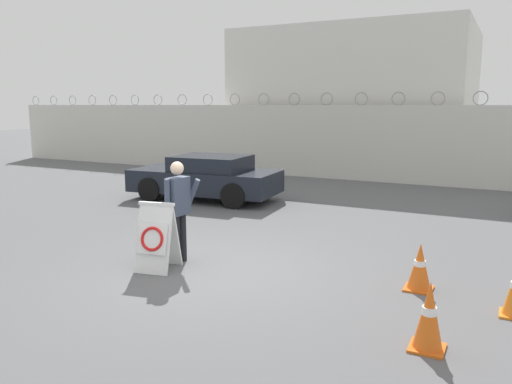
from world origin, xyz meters
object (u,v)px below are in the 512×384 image
at_px(barricade_sign, 157,237).
at_px(parked_car_front_coupe, 206,177).
at_px(traffic_cone_far, 429,316).
at_px(security_guard, 178,207).
at_px(traffic_cone_mid, 420,267).

height_order(barricade_sign, parked_car_front_coupe, parked_car_front_coupe).
bearing_deg(barricade_sign, traffic_cone_far, -21.65).
height_order(security_guard, traffic_cone_far, security_guard).
xyz_separation_m(barricade_sign, traffic_cone_far, (4.48, -0.81, -0.18)).
distance_m(security_guard, traffic_cone_far, 4.63).
height_order(security_guard, traffic_cone_mid, security_guard).
distance_m(traffic_cone_mid, parked_car_front_coupe, 8.19).
relative_size(traffic_cone_far, parked_car_front_coupe, 0.18).
relative_size(barricade_sign, traffic_cone_mid, 1.61).
height_order(traffic_cone_far, parked_car_front_coupe, parked_car_front_coupe).
relative_size(security_guard, traffic_cone_far, 2.22).
distance_m(barricade_sign, security_guard, 0.67).
bearing_deg(security_guard, traffic_cone_mid, -79.43).
bearing_deg(barricade_sign, security_guard, 69.35).
relative_size(barricade_sign, parked_car_front_coupe, 0.26).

